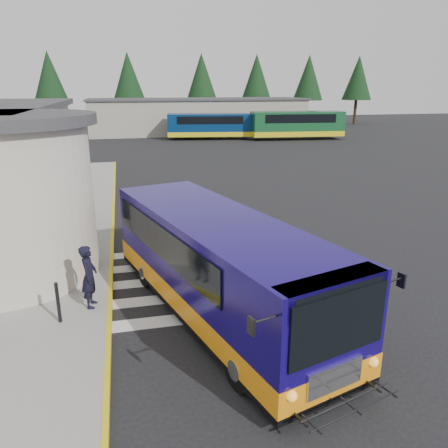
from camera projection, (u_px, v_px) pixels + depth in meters
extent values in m
plane|color=black|center=(236.00, 264.00, 14.60)|extent=(140.00, 140.00, 0.00)
cube|color=yellow|center=(113.00, 233.00, 17.42)|extent=(0.12, 34.00, 0.16)
cylinder|color=#BEB7A1|center=(2.00, 203.00, 12.83)|extent=(5.20, 5.20, 4.50)
cube|color=black|center=(48.00, 202.00, 17.47)|extent=(0.08, 1.20, 2.20)
cube|color=#38383A|center=(57.00, 169.00, 17.18)|extent=(1.20, 1.80, 0.12)
cube|color=silver|center=(248.00, 311.00, 11.52)|extent=(8.00, 0.55, 0.01)
cube|color=silver|center=(236.00, 292.00, 12.63)|extent=(8.00, 0.55, 0.01)
cube|color=silver|center=(227.00, 275.00, 13.75)|extent=(8.00, 0.55, 0.01)
cube|color=silver|center=(219.00, 261.00, 14.86)|extent=(8.00, 0.55, 0.01)
cube|color=silver|center=(212.00, 248.00, 15.98)|extent=(8.00, 0.55, 0.01)
cube|color=gray|center=(198.00, 117.00, 54.27)|extent=(26.00, 8.00, 4.00)
cube|color=#38383A|center=(197.00, 99.00, 53.64)|extent=(26.40, 8.40, 0.20)
cylinder|color=black|center=(54.00, 116.00, 57.88)|extent=(0.44, 0.44, 3.60)
cone|color=black|center=(49.00, 77.00, 56.37)|extent=(4.40, 4.40, 6.40)
cylinder|color=black|center=(131.00, 115.00, 60.04)|extent=(0.44, 0.44, 3.60)
cone|color=black|center=(128.00, 77.00, 58.52)|extent=(4.40, 4.40, 6.40)
cylinder|color=black|center=(202.00, 114.00, 62.19)|extent=(0.44, 0.44, 3.60)
cone|color=black|center=(202.00, 77.00, 60.68)|extent=(4.40, 4.40, 6.40)
cylinder|color=black|center=(256.00, 113.00, 63.92)|extent=(0.44, 0.44, 3.60)
cone|color=black|center=(257.00, 77.00, 62.40)|extent=(4.40, 4.40, 6.40)
cylinder|color=black|center=(307.00, 113.00, 65.64)|extent=(0.44, 0.44, 3.60)
cone|color=black|center=(309.00, 78.00, 64.13)|extent=(4.40, 4.40, 6.40)
cylinder|color=black|center=(355.00, 112.00, 67.37)|extent=(0.44, 0.44, 3.60)
cone|color=black|center=(358.00, 78.00, 65.85)|extent=(4.40, 4.40, 6.40)
cube|color=#110757|center=(218.00, 260.00, 11.02)|extent=(4.68, 8.88, 2.23)
cube|color=orange|center=(218.00, 290.00, 11.28)|extent=(4.71, 8.92, 0.53)
cube|color=black|center=(218.00, 301.00, 11.37)|extent=(4.70, 8.91, 0.21)
cube|color=black|center=(339.00, 325.00, 7.34)|extent=(2.02, 0.64, 1.19)
cube|color=silver|center=(335.00, 378.00, 7.65)|extent=(1.20, 0.40, 0.52)
cube|color=black|center=(161.00, 242.00, 10.95)|extent=(1.79, 6.04, 0.86)
cube|color=black|center=(243.00, 227.00, 12.08)|extent=(1.79, 6.04, 0.86)
cylinder|color=black|center=(241.00, 368.00, 8.48)|extent=(0.53, 0.96, 0.91)
cylinder|color=black|center=(323.00, 339.00, 9.45)|extent=(0.53, 0.96, 0.91)
cylinder|color=black|center=(147.00, 271.00, 12.90)|extent=(0.53, 0.96, 0.91)
cylinder|color=black|center=(210.00, 258.00, 13.88)|extent=(0.53, 0.96, 0.91)
cube|color=black|center=(251.00, 326.00, 6.58)|extent=(0.09, 0.18, 0.29)
cube|color=black|center=(401.00, 280.00, 8.14)|extent=(0.09, 0.18, 0.29)
imported|color=black|center=(89.00, 276.00, 11.27)|extent=(0.47, 0.66, 1.69)
cylinder|color=black|center=(58.00, 303.00, 10.58)|extent=(0.09, 0.09, 1.05)
cube|color=#062550|center=(210.00, 125.00, 48.08)|extent=(9.46, 3.87, 2.35)
cube|color=yellow|center=(210.00, 133.00, 48.37)|extent=(9.50, 3.90, 0.51)
cube|color=black|center=(210.00, 119.00, 47.91)|extent=(7.45, 3.62, 0.82)
cube|color=#134824|center=(297.00, 123.00, 47.90)|extent=(10.22, 3.66, 2.56)
cube|color=yellow|center=(296.00, 133.00, 48.21)|extent=(10.26, 3.70, 0.56)
cube|color=black|center=(297.00, 118.00, 47.72)|extent=(8.01, 3.52, 0.89)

